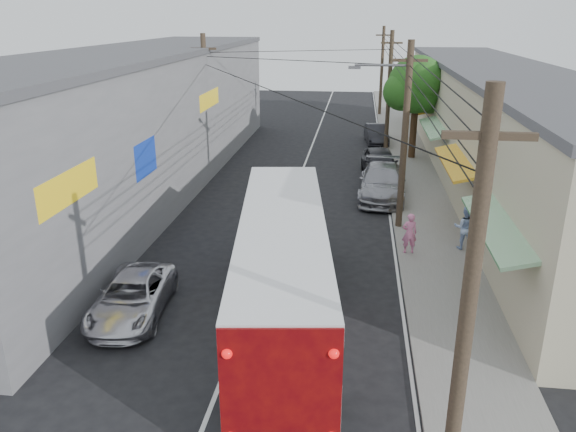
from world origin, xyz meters
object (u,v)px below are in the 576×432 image
jeepney (132,297)px  parked_suv (382,182)px  coach_bus (283,270)px  parked_car_mid (380,163)px  pedestrian_far (465,228)px  pedestrian_near (409,233)px  parked_car_far (376,134)px

jeepney → parked_suv: bearing=53.2°
jeepney → parked_suv: parked_suv is taller
coach_bus → parked_car_mid: 17.52m
jeepney → parked_suv: size_ratio=0.79×
jeepney → pedestrian_far: bearing=25.0°
parked_car_mid → pedestrian_near: size_ratio=2.93×
coach_bus → pedestrian_far: coach_bus is taller
pedestrian_near → pedestrian_far: 2.31m
parked_suv → parked_car_mid: (0.00, 4.13, -0.01)m
pedestrian_far → pedestrian_near: bearing=26.7°
parked_car_mid → jeepney: bearing=-121.0°
jeepney → pedestrian_near: 10.65m
jeepney → pedestrian_near: (8.95, 5.77, 0.31)m
jeepney → pedestrian_far: (11.15, 6.46, 0.39)m
parked_car_far → pedestrian_far: 20.08m
parked_suv → coach_bus: bearing=-101.6°
parked_car_far → pedestrian_far: bearing=-87.1°
jeepney → parked_car_far: bearing=67.7°
parked_car_far → pedestrian_far: pedestrian_far is taller
coach_bus → pedestrian_near: size_ratio=7.44×
coach_bus → parked_car_far: (3.41, 26.19, -1.08)m
parked_suv → pedestrian_near: (0.80, -7.38, 0.11)m
coach_bus → parked_car_mid: size_ratio=2.54×
parked_suv → pedestrian_far: 7.34m
parked_suv → pedestrian_far: bearing=-62.8°
parked_car_far → pedestrian_far: (3.00, -19.85, 0.33)m
jeepney → pedestrian_near: bearing=27.8°
coach_bus → parked_car_mid: coach_bus is taller
parked_car_far → pedestrian_near: (0.80, -20.54, 0.25)m
coach_bus → pedestrian_far: 9.04m
parked_car_mid → pedestrian_far: 11.23m
parked_suv → parked_car_far: parked_suv is taller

